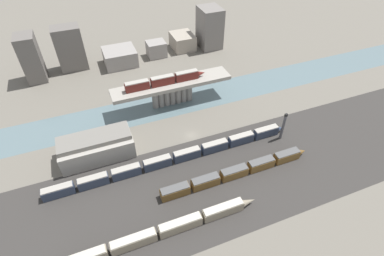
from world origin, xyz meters
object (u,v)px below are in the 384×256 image
object	(u,v)px
train_on_bridge	(165,80)
warehouse_building	(96,146)
train_yard_far	(175,158)
signal_tower	(283,127)
train_yard_mid	(237,172)
train_yard_near	(162,231)

from	to	relation	value
train_on_bridge	warehouse_building	bearing A→B (deg)	-148.36
train_yard_far	signal_tower	world-z (taller)	signal_tower
train_yard_mid	train_yard_near	bearing A→B (deg)	-158.71
train_yard_near	signal_tower	size ratio (longest dim) A/B	4.88
train_on_bridge	train_yard_near	distance (m)	63.31
train_yard_near	train_yard_mid	distance (m)	32.61
warehouse_building	train_yard_far	bearing A→B (deg)	-28.01
train_on_bridge	train_yard_mid	xyz separation A→B (m)	(10.10, -47.14, -10.95)
train_yard_near	train_yard_mid	bearing A→B (deg)	21.29
train_yard_far	signal_tower	bearing A→B (deg)	-4.46
train_yard_near	warehouse_building	size ratio (longest dim) A/B	2.29
train_on_bridge	train_yard_far	bearing A→B (deg)	-102.68
train_yard_far	warehouse_building	bearing A→B (deg)	151.99
train_yard_mid	signal_tower	bearing A→B (deg)	22.94
train_yard_near	signal_tower	distance (m)	59.27
train_on_bridge	train_yard_far	xyz separation A→B (m)	(-7.54, -33.52, -10.82)
train_on_bridge	train_yard_near	world-z (taller)	train_on_bridge
train_yard_mid	warehouse_building	size ratio (longest dim) A/B	2.16
train_yard_far	train_yard_mid	bearing A→B (deg)	-37.67
warehouse_building	signal_tower	bearing A→B (deg)	-13.92
train_on_bridge	train_yard_mid	distance (m)	49.44
train_yard_mid	signal_tower	world-z (taller)	signal_tower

